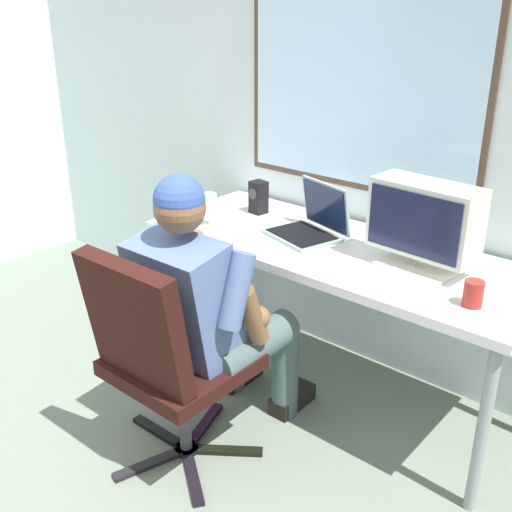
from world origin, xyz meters
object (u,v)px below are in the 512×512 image
(laptop, at_px, (313,222))
(crt_monitor, at_px, (424,221))
(coffee_mug, at_px, (473,294))
(desk_speaker, at_px, (258,197))
(office_chair, at_px, (161,352))
(wine_glass, at_px, (209,203))
(desk, at_px, (336,259))
(person_seated, at_px, (209,306))

(laptop, bearing_deg, crt_monitor, -2.48)
(coffee_mug, bearing_deg, desk_speaker, 167.26)
(office_chair, xyz_separation_m, laptop, (0.04, 0.90, 0.28))
(wine_glass, distance_m, desk_speaker, 0.29)
(desk_speaker, bearing_deg, wine_glass, -102.29)
(wine_glass, height_order, desk_speaker, desk_speaker)
(desk, bearing_deg, laptop, 165.61)
(person_seated, relative_size, desk_speaker, 7.27)
(desk, bearing_deg, wine_glass, -164.69)
(person_seated, distance_m, desk_speaker, 0.82)
(desk, relative_size, crt_monitor, 4.04)
(coffee_mug, bearing_deg, wine_glass, -179.56)
(crt_monitor, relative_size, laptop, 1.18)
(office_chair, bearing_deg, desk, 76.45)
(person_seated, height_order, laptop, person_seated)
(desk, relative_size, wine_glass, 11.35)
(desk, height_order, desk_speaker, desk_speaker)
(wine_glass, bearing_deg, desk, 15.31)
(wine_glass, distance_m, coffee_mug, 1.29)
(desk, xyz_separation_m, coffee_mug, (0.67, -0.16, 0.11))
(person_seated, xyz_separation_m, coffee_mug, (0.88, 0.43, 0.18))
(desk, bearing_deg, desk_speaker, 167.89)
(laptop, xyz_separation_m, desk_speaker, (-0.39, 0.08, 0.02))
(desk_speaker, height_order, coffee_mug, desk_speaker)
(person_seated, xyz_separation_m, desk_speaker, (-0.34, 0.71, 0.21))
(office_chair, relative_size, desk_speaker, 5.77)
(person_seated, xyz_separation_m, wine_glass, (-0.41, 0.42, 0.24))
(crt_monitor, xyz_separation_m, desk_speaker, (-0.93, 0.10, -0.12))
(crt_monitor, relative_size, desk_speaker, 2.67)
(office_chair, bearing_deg, wine_glass, 120.89)
(desk, xyz_separation_m, office_chair, (-0.21, -0.85, -0.16))
(crt_monitor, xyz_separation_m, wine_glass, (-1.00, -0.19, -0.09))
(crt_monitor, xyz_separation_m, coffee_mug, (0.29, -0.18, -0.15))
(desk, distance_m, coffee_mug, 0.70)
(desk, xyz_separation_m, laptop, (-0.16, 0.04, 0.12))
(desk, distance_m, person_seated, 0.63)
(office_chair, height_order, wine_glass, office_chair)
(person_seated, relative_size, coffee_mug, 12.36)
(office_chair, xyz_separation_m, person_seated, (-0.00, 0.26, 0.09))
(crt_monitor, height_order, laptop, crt_monitor)
(person_seated, relative_size, wine_glass, 7.65)
(person_seated, xyz_separation_m, laptop, (0.05, 0.63, 0.19))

